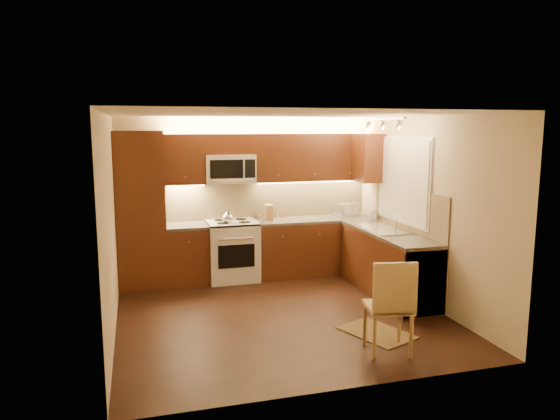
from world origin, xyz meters
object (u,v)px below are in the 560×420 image
object	(u,v)px
kettle	(228,217)
soap_bottle	(373,213)
sink	(384,224)
toaster_oven	(346,210)
dining_chair	(388,305)
knife_block	(269,212)
stove	(232,251)
microwave	(230,169)

from	to	relation	value
kettle	soap_bottle	distance (m)	2.30
sink	soap_bottle	world-z (taller)	soap_bottle
toaster_oven	dining_chair	world-z (taller)	toaster_oven
kettle	knife_block	distance (m)	0.73
stove	knife_block	bearing A→B (deg)	7.77
kettle	sink	bearing A→B (deg)	-39.36
soap_bottle	microwave	bearing A→B (deg)	-173.35
microwave	knife_block	world-z (taller)	microwave
stove	soap_bottle	xyz separation A→B (m)	(2.20, -0.34, 0.55)
knife_block	sink	bearing A→B (deg)	-35.88
soap_bottle	knife_block	bearing A→B (deg)	-175.99
knife_block	soap_bottle	xyz separation A→B (m)	(1.59, -0.42, -0.02)
sink	knife_block	bearing A→B (deg)	139.10
toaster_oven	kettle	bearing A→B (deg)	171.05
microwave	knife_block	size ratio (longest dim) A/B	3.10
kettle	knife_block	size ratio (longest dim) A/B	0.82
stove	toaster_oven	size ratio (longest dim) A/B	2.52
stove	kettle	size ratio (longest dim) A/B	4.60
toaster_oven	knife_block	distance (m)	1.29
sink	dining_chair	size ratio (longest dim) A/B	0.85
sink	stove	bearing A→B (deg)	150.64
stove	soap_bottle	world-z (taller)	soap_bottle
stove	microwave	bearing A→B (deg)	90.00
stove	kettle	distance (m)	0.58
kettle	knife_block	bearing A→B (deg)	3.09
sink	knife_block	xyz separation A→B (m)	(-1.39, 1.21, 0.05)
stove	dining_chair	bearing A→B (deg)	-70.24
dining_chair	soap_bottle	bearing A→B (deg)	78.20
stove	sink	size ratio (longest dim) A/B	1.07
stove	microwave	world-z (taller)	microwave
microwave	sink	xyz separation A→B (m)	(2.00, -1.26, -0.74)
sink	microwave	bearing A→B (deg)	147.79
knife_block	stove	bearing A→B (deg)	-167.21
sink	kettle	distance (m)	2.32
soap_bottle	toaster_oven	bearing A→B (deg)	146.25
microwave	dining_chair	xyz separation A→B (m)	(1.09, -3.17, -1.21)
microwave	soap_bottle	xyz separation A→B (m)	(2.20, -0.47, -0.71)
sink	toaster_oven	world-z (taller)	toaster_oven
stove	kettle	xyz separation A→B (m)	(-0.09, -0.13, 0.56)
toaster_oven	dining_chair	distance (m)	3.23
toaster_oven	knife_block	bearing A→B (deg)	164.49
toaster_oven	dining_chair	xyz separation A→B (m)	(-0.81, -3.09, -0.50)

